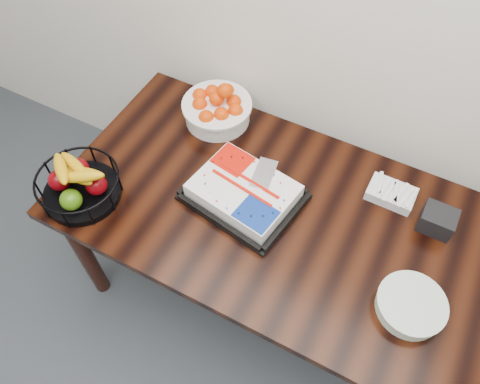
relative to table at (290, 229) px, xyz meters
The scene contains 7 objects.
table is the anchor object (origin of this frame).
cake_tray 0.24m from the table, behind, with size 0.47×0.39×0.09m.
tangerine_bowl 0.61m from the table, 147.60° to the left, with size 0.30×0.30×0.19m.
fruit_basket 0.82m from the table, 159.51° to the right, with size 0.32×0.32×0.17m.
plate_stack 0.52m from the table, 16.82° to the right, with size 0.23×0.23×0.06m.
fork_bag 0.41m from the table, 41.18° to the left, with size 0.18×0.12×0.05m.
napkin_box 0.54m from the table, 23.37° to the left, with size 0.12×0.10×0.09m, color black.
Camera 1 is at (0.26, 1.08, 2.24)m, focal length 35.00 mm.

